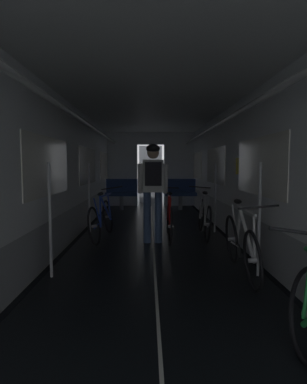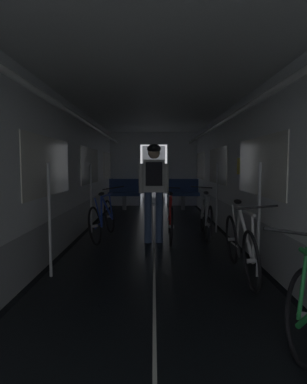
% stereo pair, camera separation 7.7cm
% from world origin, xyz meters
% --- Properties ---
extents(train_car_shell, '(3.14, 12.34, 2.57)m').
position_xyz_m(train_car_shell, '(-0.00, 3.60, 1.70)').
color(train_car_shell, black).
rests_on(train_car_shell, ground).
extents(bench_seat_far_left, '(0.98, 0.51, 0.95)m').
position_xyz_m(bench_seat_far_left, '(-0.90, 8.07, 0.57)').
color(bench_seat_far_left, gray).
rests_on(bench_seat_far_left, ground).
extents(bench_seat_far_right, '(0.98, 0.51, 0.95)m').
position_xyz_m(bench_seat_far_right, '(0.90, 8.07, 0.57)').
color(bench_seat_far_right, gray).
rests_on(bench_seat_far_right, ground).
extents(bicycle_white, '(0.44, 1.69, 0.95)m').
position_xyz_m(bicycle_white, '(1.07, 2.16, 0.38)').
color(bicycle_white, black).
rests_on(bicycle_white, ground).
extents(bicycle_silver, '(0.44, 1.69, 0.95)m').
position_xyz_m(bicycle_silver, '(0.98, 4.27, 0.38)').
color(bicycle_silver, black).
rests_on(bicycle_silver, ground).
extents(bicycle_blue, '(0.51, 1.70, 0.96)m').
position_xyz_m(bicycle_blue, '(-0.95, 4.16, 0.38)').
color(bicycle_blue, black).
rests_on(bicycle_blue, ground).
extents(person_cyclist_aisle, '(0.53, 0.39, 1.73)m').
position_xyz_m(person_cyclist_aisle, '(-0.00, 3.82, 1.07)').
color(person_cyclist_aisle, '#384C75').
rests_on(person_cyclist_aisle, ground).
extents(bicycle_red_in_aisle, '(0.44, 1.69, 0.94)m').
position_xyz_m(bicycle_red_in_aisle, '(0.30, 4.08, 0.38)').
color(bicycle_red_in_aisle, black).
rests_on(bicycle_red_in_aisle, ground).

